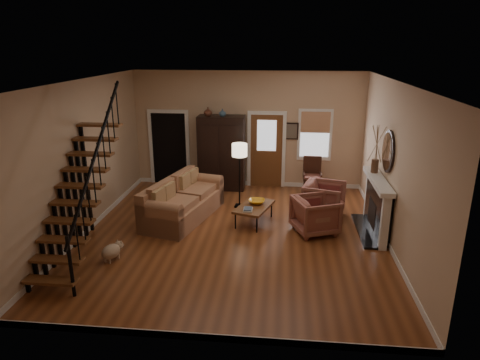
# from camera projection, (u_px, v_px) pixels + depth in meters

# --- Properties ---
(room) EXTENTS (7.00, 7.33, 3.30)m
(room) POSITION_uv_depth(u_px,v_px,m) (225.00, 149.00, 10.61)
(room) COLOR brown
(room) RESTS_ON ground
(staircase) EXTENTS (0.94, 2.80, 3.20)m
(staircase) POSITION_uv_depth(u_px,v_px,m) (76.00, 180.00, 7.91)
(staircase) COLOR brown
(staircase) RESTS_ON ground
(fireplace) EXTENTS (0.33, 1.95, 2.30)m
(fireplace) POSITION_uv_depth(u_px,v_px,m) (379.00, 201.00, 9.31)
(fireplace) COLOR black
(fireplace) RESTS_ON ground
(armoire) EXTENTS (1.30, 0.60, 2.10)m
(armoire) POSITION_uv_depth(u_px,v_px,m) (222.00, 153.00, 12.09)
(armoire) COLOR black
(armoire) RESTS_ON ground
(vase_a) EXTENTS (0.24, 0.24, 0.25)m
(vase_a) POSITION_uv_depth(u_px,v_px,m) (208.00, 112.00, 11.67)
(vase_a) COLOR #4C2619
(vase_a) RESTS_ON armoire
(vase_b) EXTENTS (0.20, 0.20, 0.21)m
(vase_b) POSITION_uv_depth(u_px,v_px,m) (222.00, 113.00, 11.63)
(vase_b) COLOR #334C60
(vase_b) RESTS_ON armoire
(sofa) EXTENTS (1.65, 2.64, 0.91)m
(sofa) POSITION_uv_depth(u_px,v_px,m) (183.00, 200.00, 10.16)
(sofa) COLOR #A46D4A
(sofa) RESTS_ON ground
(coffee_table) EXTENTS (0.96, 1.26, 0.43)m
(coffee_table) POSITION_uv_depth(u_px,v_px,m) (254.00, 214.00, 9.96)
(coffee_table) COLOR brown
(coffee_table) RESTS_ON ground
(bowl) EXTENTS (0.38, 0.38, 0.09)m
(bowl) POSITION_uv_depth(u_px,v_px,m) (257.00, 202.00, 10.01)
(bowl) COLOR orange
(bowl) RESTS_ON coffee_table
(books) EXTENTS (0.20, 0.28, 0.05)m
(books) POSITION_uv_depth(u_px,v_px,m) (248.00, 209.00, 9.61)
(books) COLOR beige
(books) RESTS_ON coffee_table
(armchair_left) EXTENTS (1.16, 1.14, 0.82)m
(armchair_left) POSITION_uv_depth(u_px,v_px,m) (315.00, 215.00, 9.40)
(armchair_left) COLOR maroon
(armchair_left) RESTS_ON ground
(armchair_right) EXTENTS (1.15, 1.13, 0.85)m
(armchair_right) POSITION_uv_depth(u_px,v_px,m) (324.00, 200.00, 10.27)
(armchair_right) COLOR maroon
(armchair_right) RESTS_ON ground
(floor_lamp) EXTENTS (0.41, 0.41, 1.66)m
(floor_lamp) POSITION_uv_depth(u_px,v_px,m) (240.00, 176.00, 10.75)
(floor_lamp) COLOR black
(floor_lamp) RESTS_ON ground
(side_chair) EXTENTS (0.54, 0.54, 1.02)m
(side_chair) POSITION_uv_depth(u_px,v_px,m) (312.00, 176.00, 11.82)
(side_chair) COLOR #331A10
(side_chair) RESTS_ON ground
(dog) EXTENTS (0.44, 0.54, 0.34)m
(dog) POSITION_uv_depth(u_px,v_px,m) (111.00, 253.00, 8.22)
(dog) COLOR tan
(dog) RESTS_ON ground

